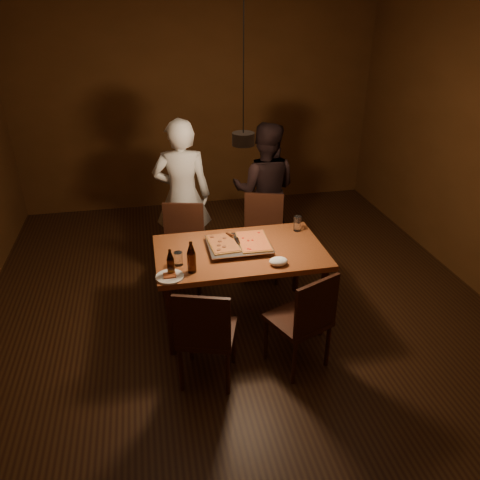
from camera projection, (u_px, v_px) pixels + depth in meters
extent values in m
plane|color=#341E0E|center=(243.00, 318.00, 4.50)|extent=(6.00, 6.00, 0.00)
plane|color=#583114|center=(198.00, 108.00, 6.48)|extent=(5.00, 0.00, 5.00)
cube|color=brown|center=(240.00, 252.00, 4.17)|extent=(1.50, 0.90, 0.05)
cylinder|color=#38190F|center=(170.00, 321.00, 3.90)|extent=(0.06, 0.06, 0.70)
cylinder|color=#38190F|center=(322.00, 302.00, 4.14)|extent=(0.06, 0.06, 0.70)
cylinder|color=#38190F|center=(165.00, 275.00, 4.54)|extent=(0.06, 0.06, 0.70)
cylinder|color=#38190F|center=(297.00, 261.00, 4.78)|extent=(0.06, 0.06, 0.70)
cube|color=#38190F|center=(182.00, 252.00, 4.78)|extent=(0.51, 0.51, 0.04)
cube|color=#38190F|center=(184.00, 223.00, 4.84)|extent=(0.41, 0.13, 0.45)
cube|color=#38190F|center=(262.00, 240.00, 5.02)|extent=(0.53, 0.53, 0.04)
cube|color=#38190F|center=(264.00, 213.00, 5.08)|extent=(0.41, 0.16, 0.45)
cube|color=#38190F|center=(207.00, 333.00, 3.62)|extent=(0.53, 0.53, 0.04)
cube|color=#38190F|center=(202.00, 323.00, 3.35)|extent=(0.41, 0.16, 0.45)
cube|color=#38190F|center=(298.00, 320.00, 3.77)|extent=(0.55, 0.55, 0.04)
cube|color=#38190F|center=(316.00, 307.00, 3.52)|extent=(0.40, 0.19, 0.45)
cube|color=silver|center=(239.00, 246.00, 4.18)|extent=(0.59, 0.50, 0.05)
cube|color=maroon|center=(223.00, 243.00, 4.15)|extent=(0.26, 0.39, 0.02)
cube|color=gold|center=(253.00, 241.00, 4.19)|extent=(0.28, 0.43, 0.02)
cylinder|color=black|center=(171.00, 267.00, 3.75)|extent=(0.06, 0.06, 0.15)
cone|color=black|center=(170.00, 254.00, 3.69)|extent=(0.06, 0.06, 0.08)
cylinder|color=black|center=(192.00, 263.00, 3.78)|extent=(0.07, 0.07, 0.17)
cone|color=black|center=(191.00, 248.00, 3.72)|extent=(0.07, 0.07, 0.10)
cylinder|color=silver|center=(178.00, 259.00, 3.90)|extent=(0.07, 0.07, 0.12)
cylinder|color=silver|center=(297.00, 224.00, 4.48)|extent=(0.07, 0.07, 0.15)
cylinder|color=white|center=(170.00, 277.00, 3.74)|extent=(0.23, 0.23, 0.02)
cube|color=gold|center=(170.00, 275.00, 3.73)|extent=(0.10, 0.08, 0.01)
ellipsoid|color=white|center=(278.00, 261.00, 3.91)|extent=(0.16, 0.12, 0.07)
imported|color=silver|center=(183.00, 196.00, 5.05)|extent=(0.65, 0.47, 1.69)
imported|color=black|center=(265.00, 190.00, 5.38)|extent=(0.91, 0.81, 1.56)
cylinder|color=black|center=(243.00, 139.00, 3.70)|extent=(0.18, 0.18, 0.10)
cylinder|color=black|center=(244.00, 66.00, 3.45)|extent=(0.01, 0.01, 1.00)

